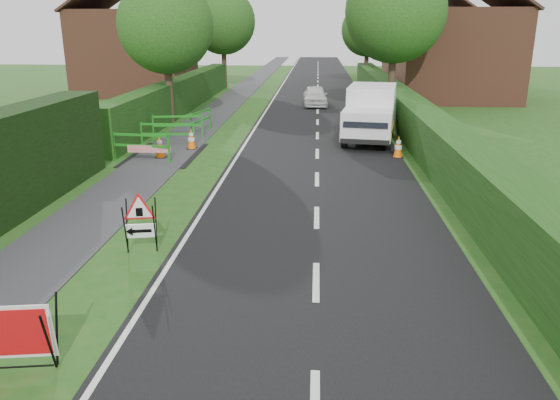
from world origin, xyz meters
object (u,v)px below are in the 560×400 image
object	(u,v)px
red_rect_sign	(8,334)
works_van	(370,112)
triangle_sign	(138,218)
hatchback_car	(315,96)

from	to	relation	value
red_rect_sign	works_van	bearing A→B (deg)	60.28
triangle_sign	hatchback_car	size ratio (longest dim) A/B	0.31
red_rect_sign	hatchback_car	bearing A→B (deg)	72.76
triangle_sign	works_van	world-z (taller)	works_van
triangle_sign	hatchback_car	xyz separation A→B (m)	(3.42, 22.31, -0.17)
triangle_sign	works_van	distance (m)	13.38
triangle_sign	works_van	bearing A→B (deg)	53.78
works_van	hatchback_car	size ratio (longest dim) A/B	1.45
works_van	hatchback_car	xyz separation A→B (m)	(-2.27, 10.22, -0.56)
red_rect_sign	hatchback_car	size ratio (longest dim) A/B	0.36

